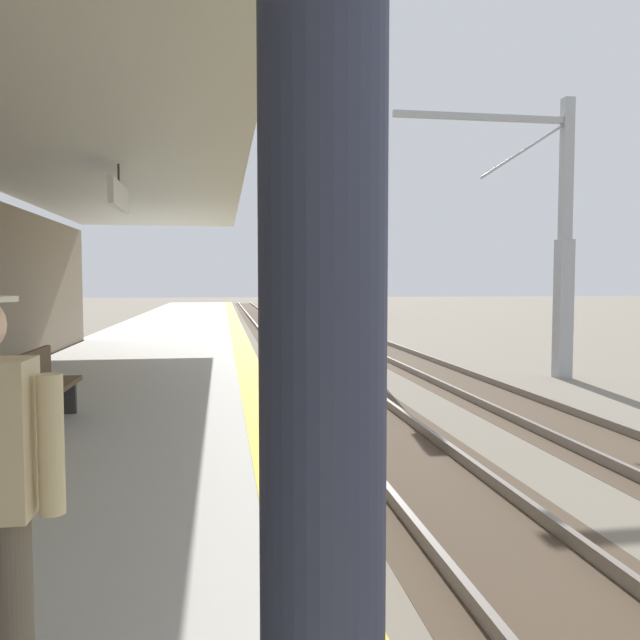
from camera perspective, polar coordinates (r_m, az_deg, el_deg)
The scene contains 7 objects.
station_platform at distance 13.89m, azimuth -15.92°, elevation -5.62°, with size 5.00×80.00×0.91m.
track_pair_nearest_platform at distance 18.00m, azimuth -0.19°, elevation -4.73°, with size 2.34×120.00×0.16m.
track_pair_middle at distance 18.81m, azimuth 10.14°, elevation -4.43°, with size 2.34×120.00×0.16m.
approaching_train at distance 49.32m, azimuth -1.75°, elevation 2.95°, with size 2.93×19.60×4.76m.
rail_signal_post at distance 17.21m, azimuth 4.98°, elevation 5.38°, with size 0.32×0.34×5.20m.
catenary_pylon_far_side at distance 18.26m, azimuth 20.33°, elevation 6.35°, with size 5.00×0.40×7.50m.
platform_bench at distance 8.32m, azimuth -23.72°, elevation -5.38°, with size 0.45×1.60×0.88m.
Camera 1 is at (-0.77, 2.39, 2.61)m, focal length 35.56 mm.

